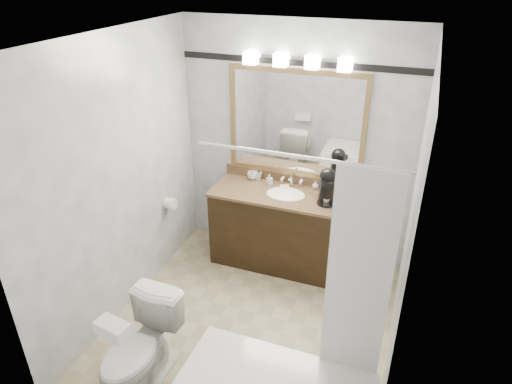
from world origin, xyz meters
TOP-DOWN VIEW (x-y plane):
  - room at (0.00, 0.00)m, footprint 2.42×2.62m
  - vanity at (0.00, 1.02)m, footprint 1.53×0.58m
  - mirror at (0.00, 1.28)m, footprint 1.40×0.04m
  - vanity_light_bar at (0.00, 1.23)m, footprint 1.02×0.14m
  - accent_stripe at (0.00, 1.29)m, footprint 2.40×0.01m
  - tp_roll at (-1.14, 0.66)m, footprint 0.11×0.12m
  - toilet at (-0.54, -0.90)m, footprint 0.44×0.74m
  - tissue_box at (-0.54, -1.12)m, footprint 0.25×0.16m
  - coffee_maker at (0.41, 1.00)m, footprint 0.18×0.22m
  - cup_left at (-0.44, 1.22)m, footprint 0.12×0.12m
  - cup_right at (-0.38, 1.23)m, footprint 0.12×0.12m
  - soap_bottle_a at (-0.23, 1.17)m, footprint 0.07×0.07m
  - soap_bottle_b at (0.25, 1.23)m, footprint 0.08×0.08m
  - soap_bar at (-0.05, 1.13)m, footprint 0.11×0.09m

SIDE VIEW (x-z plane):
  - toilet at x=-0.54m, z-range 0.00..0.74m
  - vanity at x=0.00m, z-range -0.04..0.93m
  - tp_roll at x=-1.14m, z-range 0.64..0.76m
  - tissue_box at x=-0.54m, z-range 0.74..0.84m
  - soap_bar at x=-0.05m, z-range 0.85..0.88m
  - soap_bottle_b at x=0.25m, z-range 0.85..0.93m
  - cup_right at x=-0.38m, z-range 0.85..0.94m
  - cup_left at x=-0.44m, z-range 0.85..0.94m
  - soap_bottle_a at x=-0.23m, z-range 0.85..0.96m
  - coffee_maker at x=0.41m, z-range 0.86..1.20m
  - room at x=0.00m, z-range -0.01..2.51m
  - mirror at x=0.00m, z-range 0.95..2.05m
  - accent_stripe at x=0.00m, z-range 2.07..2.13m
  - vanity_light_bar at x=0.00m, z-range 2.07..2.19m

